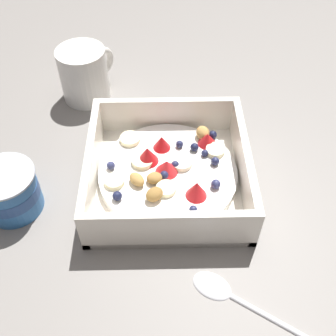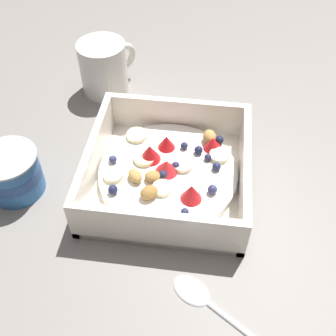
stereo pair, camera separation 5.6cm
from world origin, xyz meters
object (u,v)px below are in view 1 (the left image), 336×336
object	(u,v)px
yogurt_cup	(9,191)
coffee_mug	(85,74)
spoon	(233,296)
fruit_bowl	(168,172)

from	to	relation	value
yogurt_cup	coffee_mug	bearing A→B (deg)	-16.80
yogurt_cup	coffee_mug	distance (m)	0.25
coffee_mug	spoon	bearing A→B (deg)	-151.22
yogurt_cup	coffee_mug	world-z (taller)	coffee_mug
fruit_bowl	spoon	xyz separation A→B (m)	(-0.17, -0.07, -0.02)
fruit_bowl	spoon	size ratio (longest dim) A/B	1.39
fruit_bowl	yogurt_cup	bearing A→B (deg)	100.74
fruit_bowl	coffee_mug	world-z (taller)	coffee_mug
spoon	coffee_mug	world-z (taller)	coffee_mug
fruit_bowl	yogurt_cup	size ratio (longest dim) A/B	2.69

